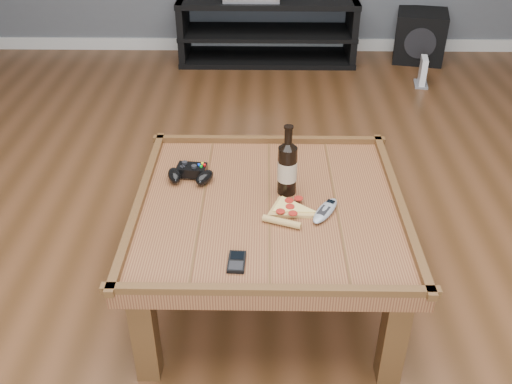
{
  "coord_description": "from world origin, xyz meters",
  "views": [
    {
      "loc": [
        -0.02,
        -1.77,
        1.65
      ],
      "look_at": [
        -0.05,
        -0.03,
        0.52
      ],
      "focal_mm": 40.0,
      "sensor_mm": 36.0,
      "label": 1
    }
  ],
  "objects_px": {
    "coffee_table": "(269,216)",
    "beer_bottle": "(287,166)",
    "remote_control": "(325,211)",
    "media_console": "(267,30)",
    "game_controller": "(190,174)",
    "smartphone": "(237,262)",
    "game_console": "(423,73)",
    "subwoofer": "(420,36)",
    "pizza_slice": "(289,211)"
  },
  "relations": [
    {
      "from": "media_console",
      "to": "game_controller",
      "type": "height_order",
      "value": "game_controller"
    },
    {
      "from": "smartphone",
      "to": "coffee_table",
      "type": "bearing_deg",
      "value": 75.47
    },
    {
      "from": "remote_control",
      "to": "pizza_slice",
      "type": "bearing_deg",
      "value": -152.73
    },
    {
      "from": "coffee_table",
      "to": "smartphone",
      "type": "relative_size",
      "value": 9.76
    },
    {
      "from": "media_console",
      "to": "pizza_slice",
      "type": "distance_m",
      "value": 2.82
    },
    {
      "from": "coffee_table",
      "to": "remote_control",
      "type": "relative_size",
      "value": 5.64
    },
    {
      "from": "coffee_table",
      "to": "pizza_slice",
      "type": "xyz_separation_m",
      "value": [
        0.07,
        -0.06,
        0.07
      ]
    },
    {
      "from": "beer_bottle",
      "to": "game_controller",
      "type": "relative_size",
      "value": 1.37
    },
    {
      "from": "coffee_table",
      "to": "smartphone",
      "type": "xyz_separation_m",
      "value": [
        -0.11,
        -0.35,
        0.07
      ]
    },
    {
      "from": "coffee_table",
      "to": "game_controller",
      "type": "xyz_separation_m",
      "value": [
        -0.31,
        0.17,
        0.09
      ]
    },
    {
      "from": "pizza_slice",
      "to": "smartphone",
      "type": "xyz_separation_m",
      "value": [
        -0.18,
        -0.29,
        -0.0
      ]
    },
    {
      "from": "coffee_table",
      "to": "subwoofer",
      "type": "height_order",
      "value": "coffee_table"
    },
    {
      "from": "pizza_slice",
      "to": "subwoofer",
      "type": "relative_size",
      "value": 0.64
    },
    {
      "from": "beer_bottle",
      "to": "pizza_slice",
      "type": "relative_size",
      "value": 0.97
    },
    {
      "from": "game_console",
      "to": "beer_bottle",
      "type": "bearing_deg",
      "value": -108.0
    },
    {
      "from": "remote_control",
      "to": "coffee_table",
      "type": "bearing_deg",
      "value": -168.87
    },
    {
      "from": "media_console",
      "to": "pizza_slice",
      "type": "relative_size",
      "value": 4.81
    },
    {
      "from": "pizza_slice",
      "to": "game_console",
      "type": "distance_m",
      "value": 2.56
    },
    {
      "from": "beer_bottle",
      "to": "game_controller",
      "type": "height_order",
      "value": "beer_bottle"
    },
    {
      "from": "pizza_slice",
      "to": "game_console",
      "type": "bearing_deg",
      "value": 85.27
    },
    {
      "from": "coffee_table",
      "to": "beer_bottle",
      "type": "relative_size",
      "value": 3.64
    },
    {
      "from": "beer_bottle",
      "to": "game_console",
      "type": "bearing_deg",
      "value": 63.5
    },
    {
      "from": "pizza_slice",
      "to": "game_controller",
      "type": "bearing_deg",
      "value": 169.69
    },
    {
      "from": "beer_bottle",
      "to": "subwoofer",
      "type": "distance_m",
      "value": 2.98
    },
    {
      "from": "smartphone",
      "to": "game_console",
      "type": "relative_size",
      "value": 0.5
    },
    {
      "from": "media_console",
      "to": "game_controller",
      "type": "xyz_separation_m",
      "value": [
        -0.31,
        -2.58,
        0.23
      ]
    },
    {
      "from": "beer_bottle",
      "to": "game_controller",
      "type": "bearing_deg",
      "value": 167.02
    },
    {
      "from": "pizza_slice",
      "to": "game_console",
      "type": "xyz_separation_m",
      "value": [
        1.07,
        2.3,
        -0.36
      ]
    },
    {
      "from": "coffee_table",
      "to": "beer_bottle",
      "type": "xyz_separation_m",
      "value": [
        0.07,
        0.08,
        0.17
      ]
    },
    {
      "from": "game_controller",
      "to": "remote_control",
      "type": "bearing_deg",
      "value": -17.3
    },
    {
      "from": "coffee_table",
      "to": "pizza_slice",
      "type": "height_order",
      "value": "pizza_slice"
    },
    {
      "from": "smartphone",
      "to": "subwoofer",
      "type": "height_order",
      "value": "smartphone"
    },
    {
      "from": "game_console",
      "to": "smartphone",
      "type": "bearing_deg",
      "value": -107.31
    },
    {
      "from": "pizza_slice",
      "to": "remote_control",
      "type": "relative_size",
      "value": 1.59
    },
    {
      "from": "game_console",
      "to": "media_console",
      "type": "bearing_deg",
      "value": 164.47
    },
    {
      "from": "beer_bottle",
      "to": "smartphone",
      "type": "distance_m",
      "value": 0.47
    },
    {
      "from": "game_controller",
      "to": "media_console",
      "type": "bearing_deg",
      "value": 89.81
    },
    {
      "from": "smartphone",
      "to": "remote_control",
      "type": "height_order",
      "value": "remote_control"
    },
    {
      "from": "media_console",
      "to": "subwoofer",
      "type": "xyz_separation_m",
      "value": [
        1.23,
        0.05,
        -0.05
      ]
    },
    {
      "from": "beer_bottle",
      "to": "remote_control",
      "type": "xyz_separation_m",
      "value": [
        0.14,
        -0.14,
        -0.1
      ]
    },
    {
      "from": "coffee_table",
      "to": "media_console",
      "type": "bearing_deg",
      "value": 90.0
    },
    {
      "from": "beer_bottle",
      "to": "pizza_slice",
      "type": "bearing_deg",
      "value": -88.28
    },
    {
      "from": "game_controller",
      "to": "subwoofer",
      "type": "height_order",
      "value": "game_controller"
    },
    {
      "from": "media_console",
      "to": "pizza_slice",
      "type": "xyz_separation_m",
      "value": [
        0.07,
        -2.81,
        0.21
      ]
    },
    {
      "from": "media_console",
      "to": "subwoofer",
      "type": "distance_m",
      "value": 1.24
    },
    {
      "from": "beer_bottle",
      "to": "remote_control",
      "type": "relative_size",
      "value": 1.55
    },
    {
      "from": "media_console",
      "to": "remote_control",
      "type": "bearing_deg",
      "value": -85.87
    },
    {
      "from": "pizza_slice",
      "to": "subwoofer",
      "type": "bearing_deg",
      "value": 88.13
    },
    {
      "from": "beer_bottle",
      "to": "subwoofer",
      "type": "xyz_separation_m",
      "value": [
        1.17,
        2.72,
        -0.37
      ]
    },
    {
      "from": "smartphone",
      "to": "game_console",
      "type": "distance_m",
      "value": 2.9
    }
  ]
}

